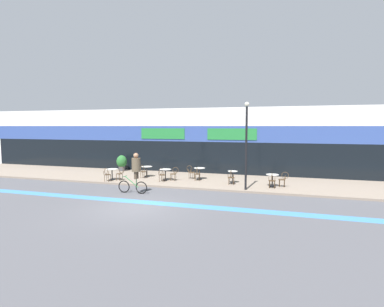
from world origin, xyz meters
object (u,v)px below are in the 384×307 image
at_px(bistro_table_0, 112,172).
at_px(cafe_chair_2_side, 174,173).
at_px(cafe_chair_3_side, 191,171).
at_px(cyclist_0, 135,169).
at_px(lamp_post, 246,139).
at_px(bistro_table_3, 199,171).
at_px(bistro_table_4, 233,175).
at_px(cafe_chair_0_near, 107,174).
at_px(cafe_chair_4_near, 231,176).
at_px(bistro_table_1, 147,169).
at_px(cafe_chair_1_near, 143,171).
at_px(bistro_table_5, 272,178).
at_px(cafe_chair_0_side, 120,173).
at_px(cafe_chair_2_near, 162,174).
at_px(cafe_chair_3_near, 197,173).
at_px(cafe_chair_5_side, 283,178).
at_px(bistro_table_2, 165,172).
at_px(planter_pot, 122,162).
at_px(cafe_chair_5_near, 272,180).

distance_m(bistro_table_0, cafe_chair_2_side, 4.19).
bearing_deg(cafe_chair_3_side, cyclist_0, -104.09).
height_order(lamp_post, cyclist_0, lamp_post).
distance_m(bistro_table_3, bistro_table_4, 2.47).
bearing_deg(cafe_chair_2_side, bistro_table_3, -147.34).
relative_size(cafe_chair_0_near, cafe_chair_4_near, 1.00).
distance_m(bistro_table_1, cafe_chair_1_near, 0.63).
distance_m(bistro_table_5, cafe_chair_0_side, 9.79).
height_order(cafe_chair_2_near, cafe_chair_4_near, same).
distance_m(bistro_table_3, lamp_post, 4.83).
distance_m(bistro_table_0, cafe_chair_3_near, 5.71).
bearing_deg(cafe_chair_0_near, cafe_chair_5_side, -85.08).
height_order(bistro_table_0, bistro_table_4, bistro_table_4).
bearing_deg(bistro_table_4, cafe_chair_3_near, 178.39).
bearing_deg(cafe_chair_4_near, bistro_table_2, 86.93).
distance_m(bistro_table_1, cyclist_0, 4.87).
distance_m(cafe_chair_2_near, cafe_chair_3_near, 2.33).
relative_size(bistro_table_3, lamp_post, 0.16).
relative_size(bistro_table_0, bistro_table_3, 1.01).
height_order(planter_pot, cyclist_0, cyclist_0).
height_order(cafe_chair_0_near, lamp_post, lamp_post).
distance_m(cafe_chair_2_side, cafe_chair_5_near, 6.32).
relative_size(bistro_table_2, lamp_post, 0.16).
distance_m(cafe_chair_2_side, cafe_chair_3_side, 1.31).
bearing_deg(cafe_chair_0_side, cyclist_0, 139.53).
bearing_deg(cafe_chair_5_near, bistro_table_2, 87.57).
bearing_deg(bistro_table_3, bistro_table_2, -154.54).
distance_m(bistro_table_2, cyclist_0, 3.78).
relative_size(cafe_chair_0_side, cafe_chair_5_side, 1.00).
distance_m(cafe_chair_3_side, lamp_post, 5.31).
height_order(bistro_table_0, cafe_chair_2_near, cafe_chair_2_near).
distance_m(bistro_table_1, bistro_table_2, 1.97).
xyz_separation_m(cafe_chair_2_near, planter_pot, (-4.90, 3.49, 0.16)).
height_order(cafe_chair_5_side, planter_pot, planter_pot).
relative_size(cafe_chair_5_side, planter_pot, 0.72).
distance_m(bistro_table_2, bistro_table_4, 4.47).
relative_size(cafe_chair_0_near, cafe_chair_1_near, 1.00).
bearing_deg(cafe_chair_0_near, bistro_table_3, -67.85).
bearing_deg(cafe_chair_3_near, cafe_chair_0_side, 100.45).
distance_m(cafe_chair_1_near, cafe_chair_4_near, 6.26).
distance_m(cafe_chair_3_near, cafe_chair_4_near, 2.47).
bearing_deg(cafe_chair_3_side, cafe_chair_2_near, -125.94).
height_order(cafe_chair_4_near, cafe_chair_5_side, same).
bearing_deg(cafe_chair_4_near, cyclist_0, 126.58).
distance_m(cafe_chair_0_near, lamp_post, 9.25).
bearing_deg(bistro_table_4, cafe_chair_2_side, -175.51).
bearing_deg(cafe_chair_3_side, lamp_post, -26.12).
height_order(bistro_table_3, cafe_chair_4_near, cafe_chair_4_near).
xyz_separation_m(cafe_chair_2_side, lamp_post, (4.87, -1.55, 2.34)).
distance_m(bistro_table_1, cafe_chair_2_side, 2.55).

